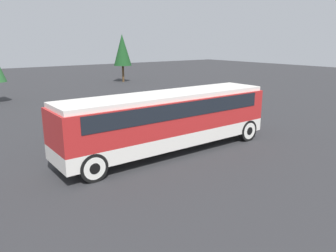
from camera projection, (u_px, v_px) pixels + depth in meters
The scene contains 5 objects.
ground_plane at pixel (168, 152), 16.30m from camera, with size 120.00×120.00×0.00m, color #2D2D30.
tour_bus at pixel (170, 116), 15.90m from camera, with size 11.16×2.55×2.95m.
parked_car_near at pixel (140, 106), 24.14m from camera, with size 4.10×1.94×1.47m.
parked_car_mid at pixel (116, 120), 19.79m from camera, with size 4.03×1.82×1.41m.
tree_left at pixel (122, 50), 43.07m from camera, with size 2.33×2.33×6.22m.
Camera 1 is at (-9.24, -12.38, 5.35)m, focal length 35.00 mm.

